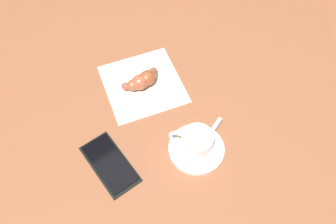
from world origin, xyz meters
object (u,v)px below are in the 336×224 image
Objects in this scene: espresso_cup at (196,142)px; teaspoon at (200,148)px; croissant at (143,80)px; saucer at (196,149)px; cell_phone at (110,164)px; sugar_packet at (190,134)px; napkin at (143,84)px.

espresso_cup is 0.63× the size of teaspoon.
espresso_cup is at bearing -3.49° from croissant.
saucer reaches higher than cell_phone.
croissant is at bearing -53.08° from sugar_packet.
espresso_cup is at bearing 107.61° from sugar_packet.
croissant reaches higher than teaspoon.
espresso_cup reaches higher than cell_phone.
napkin is at bearing -53.65° from sugar_packet.
croissant is at bearing -35.00° from napkin.
sugar_packet reaches higher than napkin.
croissant is (-0.21, 0.01, -0.02)m from espresso_cup.
espresso_cup is at bearing 62.98° from cell_phone.
teaspoon is at bearing -1.81° from croissant.
teaspoon is (0.01, 0.01, -0.02)m from espresso_cup.
sugar_packet is at bearing 73.56° from cell_phone.
teaspoon is at bearing 37.37° from espresso_cup.
napkin is (-0.22, 0.01, -0.00)m from saucer.
croissant is 0.22m from cell_phone.
cell_phone is (-0.09, -0.17, -0.01)m from teaspoon.
cell_phone is at bearing -117.35° from saucer.
teaspoon is 1.24× the size of croissant.
saucer is at bearing 62.65° from cell_phone.
saucer is 1.41× the size of espresso_cup.
croissant is at bearing 178.19° from teaspoon.
sugar_packet is 0.34× the size of napkin.
cell_phone is at bearing -117.02° from espresso_cup.
saucer is 1.92× the size of sugar_packet.
cell_phone is at bearing -54.28° from croissant.
teaspoon is 0.20m from cell_phone.
napkin is at bearing 145.00° from croissant.
napkin is 1.26× the size of cell_phone.
napkin is (-0.23, 0.01, -0.01)m from teaspoon.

